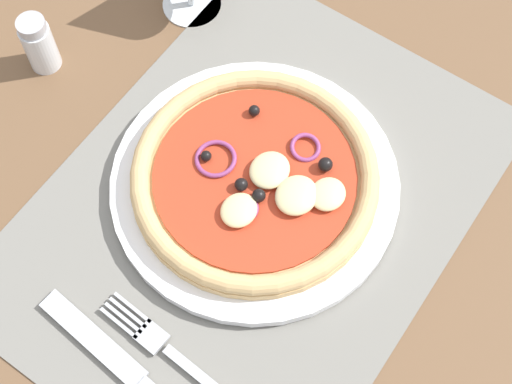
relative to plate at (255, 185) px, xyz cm
name	(u,v)px	position (x,y,z in cm)	size (l,w,h in cm)	color
ground_plane	(253,213)	(-1.71, -0.96, -2.19)	(190.00, 140.00, 2.40)	brown
placemat	(253,207)	(-1.71, -0.96, -0.79)	(48.56, 35.90, 0.40)	slate
plate	(255,185)	(0.00, 0.00, 0.00)	(27.52, 27.52, 1.19)	white
pizza	(256,177)	(0.00, -0.11, 1.69)	(23.37, 23.37, 2.67)	tan
fork	(175,356)	(-17.33, -3.69, -0.37)	(2.59, 18.06, 0.44)	#B2B5BA
knife	(126,368)	(-20.59, -0.82, -0.34)	(3.49, 20.07, 0.62)	#B2B5BA
pepper_shaker	(39,44)	(-0.37, 26.36, 2.26)	(3.20, 3.20, 6.70)	silver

